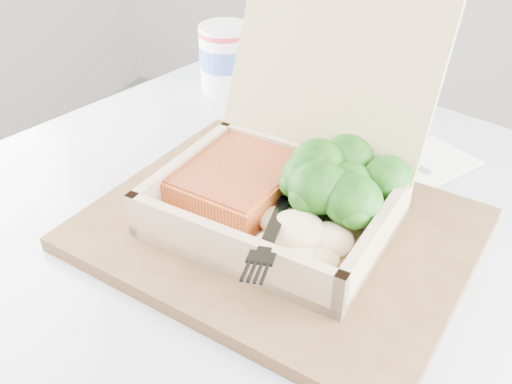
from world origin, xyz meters
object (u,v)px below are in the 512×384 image
at_px(cafe_table, 265,357).
at_px(serving_tray, 279,229).
at_px(takeout_container, 293,162).
at_px(paper_cup, 226,56).

distance_m(cafe_table, serving_tray, 0.19).
bearing_deg(takeout_container, paper_cup, 135.12).
xyz_separation_m(cafe_table, paper_cup, (-0.18, 0.28, 0.23)).
bearing_deg(paper_cup, serving_tray, -54.91).
bearing_deg(cafe_table, paper_cup, 123.23).
bearing_deg(paper_cup, takeout_container, -51.21).
relative_size(serving_tray, paper_cup, 3.72).
distance_m(cafe_table, paper_cup, 0.41).
relative_size(cafe_table, serving_tray, 2.64).
xyz_separation_m(cafe_table, takeout_container, (0.01, 0.04, 0.24)).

